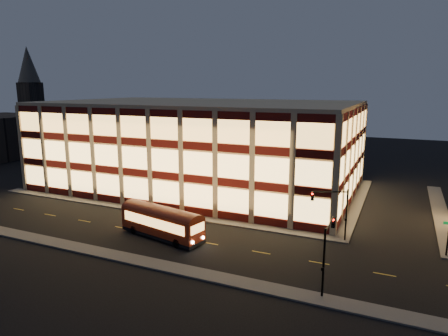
% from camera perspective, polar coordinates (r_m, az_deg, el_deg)
% --- Properties ---
extents(ground, '(200.00, 200.00, 0.00)m').
position_cam_1_polar(ground, '(54.42, -8.76, -6.75)').
color(ground, black).
rests_on(ground, ground).
extents(sidewalk_office_south, '(54.00, 2.00, 0.15)m').
position_cam_1_polar(sidewalk_office_south, '(56.80, -10.76, -5.95)').
color(sidewalk_office_south, '#514F4C').
rests_on(sidewalk_office_south, ground).
extents(sidewalk_office_east, '(2.00, 30.00, 0.15)m').
position_cam_1_polar(sidewalk_office_east, '(62.69, 18.41, -4.67)').
color(sidewalk_office_east, '#514F4C').
rests_on(sidewalk_office_east, ground).
extents(sidewalk_tower_west, '(2.00, 30.00, 0.15)m').
position_cam_1_polar(sidewalk_tower_west, '(62.69, 28.48, -5.51)').
color(sidewalk_tower_west, '#514F4C').
rests_on(sidewalk_tower_west, ground).
extents(sidewalk_near, '(100.00, 2.00, 0.15)m').
position_cam_1_polar(sidewalk_near, '(44.80, -18.00, -11.22)').
color(sidewalk_near, '#514F4C').
rests_on(sidewalk_near, ground).
extents(office_building, '(50.45, 30.45, 14.50)m').
position_cam_1_polar(office_building, '(68.45, -3.28, 3.40)').
color(office_building, tan).
rests_on(office_building, ground).
extents(church_tower, '(5.00, 5.00, 18.00)m').
position_cam_1_polar(church_tower, '(129.13, -25.67, 6.94)').
color(church_tower, '#2D2621').
rests_on(church_tower, ground).
extents(church_spire, '(6.00, 6.00, 10.00)m').
position_cam_1_polar(church_spire, '(129.01, -26.23, 13.14)').
color(church_spire, '#4C473F').
rests_on(church_spire, church_tower).
extents(traffic_signal_far, '(3.79, 1.87, 6.00)m').
position_cam_1_polar(traffic_signal_far, '(45.66, 15.45, -5.24)').
color(traffic_signal_far, black).
rests_on(traffic_signal_far, ground).
extents(traffic_signal_near, '(0.32, 4.45, 6.00)m').
position_cam_1_polar(traffic_signal_near, '(34.93, 14.57, -10.45)').
color(traffic_signal_near, black).
rests_on(traffic_signal_near, ground).
extents(trolley_bus, '(11.03, 4.91, 3.62)m').
position_cam_1_polar(trolley_bus, '(46.35, -8.89, -7.43)').
color(trolley_bus, maroon).
rests_on(trolley_bus, ground).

